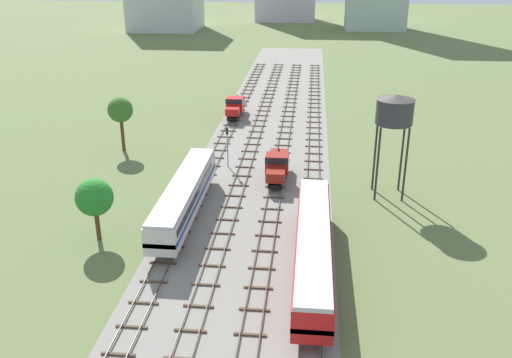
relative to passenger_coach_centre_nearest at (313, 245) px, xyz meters
name	(u,v)px	position (x,y,z in m)	size (l,w,h in m)	color
ground_plane	(266,151)	(-6.57, 30.52, -2.61)	(480.00, 480.00, 0.00)	#5B6B3D
ballast_bed	(266,151)	(-6.57, 30.52, -2.61)	(17.13, 176.00, 0.01)	gray
track_far_left	(220,146)	(-13.13, 31.52, -2.48)	(2.40, 126.00, 0.29)	#47382D
track_left	(251,147)	(-8.76, 31.52, -2.48)	(2.40, 126.00, 0.29)	#47382D
track_centre_left	(282,148)	(-4.38, 31.52, -2.48)	(2.40, 126.00, 0.29)	#47382D
track_centre	(314,149)	(0.00, 31.52, -2.48)	(2.40, 126.00, 0.29)	#47382D
passenger_coach_centre_nearest	(313,245)	(0.00, 0.00, 0.00)	(2.96, 22.00, 3.80)	red
diesel_railcar_far_left_near	(185,195)	(-13.13, 9.18, -0.02)	(2.96, 20.50, 3.80)	beige
shunter_loco_centre_left_mid	(277,164)	(-4.38, 20.38, -0.60)	(2.74, 8.46, 3.10)	maroon
shunter_loco_far_left_midfar	(235,105)	(-13.13, 47.11, -0.60)	(2.74, 8.46, 3.10)	red
water_tower	(395,111)	(8.29, 17.19, 7.18)	(4.18, 4.18, 11.59)	#2D2826
signal_post_nearest	(227,142)	(-10.94, 24.12, 0.77)	(0.28, 0.47, 5.31)	gray
lineside_tree_0	(94,198)	(-20.39, 3.81, 1.76)	(3.54, 3.54, 6.18)	#4C331E
lineside_tree_1	(120,110)	(-26.24, 28.88, 3.10)	(3.41, 3.41, 7.50)	#4C331E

